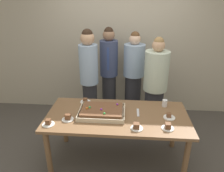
% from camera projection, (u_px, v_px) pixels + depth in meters
% --- Properties ---
extents(ground_plane, '(12.00, 12.00, 0.00)m').
position_uv_depth(ground_plane, '(117.00, 159.00, 3.12)').
color(ground_plane, '#4C4742').
extents(interior_back_panel, '(8.00, 0.12, 3.00)m').
position_uv_depth(interior_back_panel, '(122.00, 35.00, 3.98)').
color(interior_back_panel, '#B2A893').
rests_on(interior_back_panel, ground_plane).
extents(party_table, '(1.87, 0.88, 0.75)m').
position_uv_depth(party_table, '(117.00, 120.00, 2.85)').
color(party_table, brown).
rests_on(party_table, ground_plane).
extents(sheet_cake, '(0.61, 0.45, 0.11)m').
position_uv_depth(sheet_cake, '(102.00, 111.00, 2.82)').
color(sheet_cake, beige).
rests_on(sheet_cake, party_table).
extents(plated_slice_near_left, '(0.15, 0.15, 0.06)m').
position_uv_depth(plated_slice_near_left, '(85.00, 101.00, 3.14)').
color(plated_slice_near_left, white).
rests_on(plated_slice_near_left, party_table).
extents(plated_slice_near_right, '(0.15, 0.15, 0.07)m').
position_uv_depth(plated_slice_near_right, '(48.00, 123.00, 2.60)').
color(plated_slice_near_right, white).
rests_on(plated_slice_near_right, party_table).
extents(plated_slice_far_left, '(0.15, 0.15, 0.06)m').
position_uv_depth(plated_slice_far_left, '(169.00, 116.00, 2.75)').
color(plated_slice_far_left, white).
rests_on(plated_slice_far_left, party_table).
extents(plated_slice_far_right, '(0.15, 0.15, 0.08)m').
position_uv_depth(plated_slice_far_right, '(68.00, 118.00, 2.70)').
color(plated_slice_far_right, white).
rests_on(plated_slice_far_right, party_table).
extents(plated_slice_center_front, '(0.15, 0.15, 0.08)m').
position_uv_depth(plated_slice_center_front, '(168.00, 127.00, 2.52)').
color(plated_slice_center_front, white).
rests_on(plated_slice_center_front, party_table).
extents(plated_slice_center_back, '(0.15, 0.15, 0.08)m').
position_uv_depth(plated_slice_center_back, '(136.00, 127.00, 2.52)').
color(plated_slice_center_back, white).
rests_on(plated_slice_center_back, party_table).
extents(drink_cup_nearest, '(0.07, 0.07, 0.10)m').
position_uv_depth(drink_cup_nearest, '(165.00, 103.00, 3.01)').
color(drink_cup_nearest, white).
rests_on(drink_cup_nearest, party_table).
extents(cake_server_utensil, '(0.03, 0.20, 0.01)m').
position_uv_depth(cake_server_utensil, '(138.00, 112.00, 2.87)').
color(cake_server_utensil, silver).
rests_on(cake_server_utensil, party_table).
extents(person_serving_front, '(0.38, 0.38, 1.64)m').
position_uv_depth(person_serving_front, '(155.00, 87.00, 3.43)').
color(person_serving_front, '#28282D').
rests_on(person_serving_front, ground_plane).
extents(person_green_shirt_behind, '(0.31, 0.31, 1.72)m').
position_uv_depth(person_green_shirt_behind, '(109.00, 73.00, 3.84)').
color(person_green_shirt_behind, '#28282D').
rests_on(person_green_shirt_behind, ground_plane).
extents(person_striped_tie_right, '(0.30, 0.30, 1.74)m').
position_uv_depth(person_striped_tie_right, '(89.00, 79.00, 3.53)').
color(person_striped_tie_right, '#28282D').
rests_on(person_striped_tie_right, ground_plane).
extents(person_far_right_suit, '(0.37, 0.37, 1.65)m').
position_uv_depth(person_far_right_suit, '(133.00, 77.00, 3.84)').
color(person_far_right_suit, '#28282D').
rests_on(person_far_right_suit, ground_plane).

